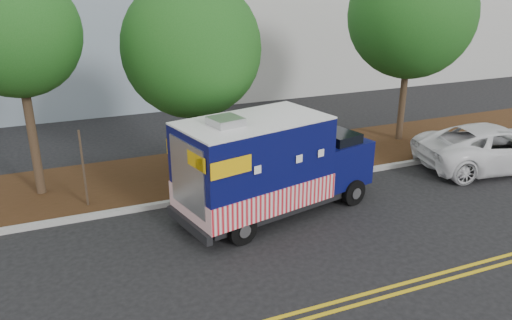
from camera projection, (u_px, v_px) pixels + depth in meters
name	position (u px, v px, depth m)	size (l,w,h in m)	color
ground	(237.00, 216.00, 14.00)	(120.00, 120.00, 0.00)	black
curb	(221.00, 195.00, 15.18)	(120.00, 0.18, 0.15)	#9E9E99
mulch_strip	(201.00, 171.00, 17.00)	(120.00, 4.00, 0.15)	#301E0D
centerline_near	(313.00, 308.00, 10.15)	(120.00, 0.10, 0.01)	gold
centerline_far	(319.00, 315.00, 9.93)	(120.00, 0.10, 0.01)	gold
tree_a	(16.00, 34.00, 13.50)	(3.50, 3.50, 6.63)	#38281C
tree_b	(192.00, 48.00, 15.12)	(4.27, 4.27, 6.40)	#38281C
tree_c	(411.00, 15.00, 18.40)	(4.68, 4.68, 7.29)	#38281C
sign_post	(84.00, 171.00, 13.97)	(0.06, 0.06, 2.40)	#473828
food_truck	(268.00, 168.00, 13.68)	(6.09, 3.33, 3.04)	black
white_car	(496.00, 147.00, 17.22)	(2.53, 5.48, 1.52)	white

